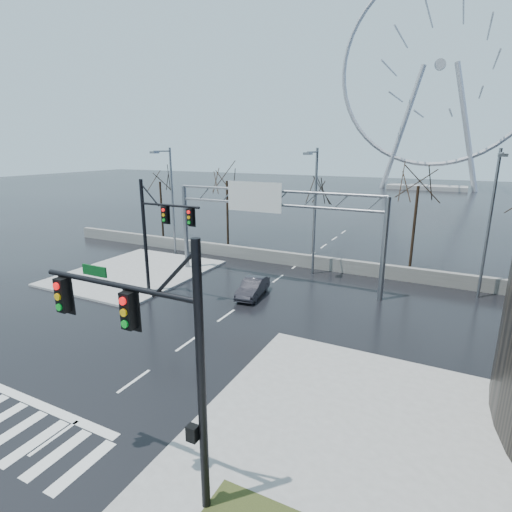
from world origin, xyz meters
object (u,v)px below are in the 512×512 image
Objects in this scene: signal_mast_far at (157,228)px; ferris_wheel at (439,73)px; sign_gantry at (269,215)px; car at (253,287)px; signal_mast_near at (158,346)px.

ferris_wheel reaches higher than signal_mast_far.
signal_mast_far is 0.49× the size of sign_gantry.
signal_mast_far is at bearing -132.47° from sign_gantry.
signal_mast_far is at bearing -161.58° from car.
signal_mast_near is 0.49× the size of sign_gantry.
signal_mast_far is (-11.01, 13.00, -0.04)m from signal_mast_near.
signal_mast_near is 17.15m from car.
signal_mast_far is 7.68m from car.
sign_gantry is at bearing 47.53° from signal_mast_far.
ferris_wheel is 87.23m from car.
signal_mast_near is at bearing -73.81° from sign_gantry.
signal_mast_far is 2.10× the size of car.
signal_mast_near is 19.79m from sign_gantry.
signal_mast_far is at bearing 130.26° from signal_mast_near.
ferris_wheel is (-0.14, 99.04, 21.26)m from signal_mast_near.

